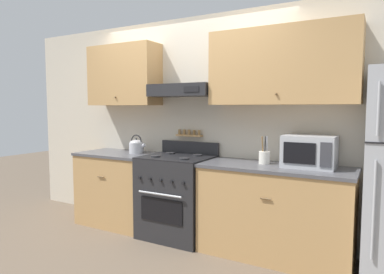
# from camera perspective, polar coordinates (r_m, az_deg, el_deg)

# --- Properties ---
(ground_plane) EXTENTS (16.00, 16.00, 0.00)m
(ground_plane) POSITION_cam_1_polar(r_m,az_deg,el_deg) (3.89, -4.97, -17.49)
(ground_plane) COLOR brown
(wall_back) EXTENTS (5.20, 0.46, 2.55)m
(wall_back) POSITION_cam_1_polar(r_m,az_deg,el_deg) (4.04, 0.95, 5.21)
(wall_back) COLOR beige
(wall_back) RESTS_ON ground_plane
(counter_left) EXTENTS (0.99, 0.64, 0.91)m
(counter_left) POSITION_cam_1_polar(r_m,az_deg,el_deg) (4.52, -12.09, -8.30)
(counter_left) COLOR tan
(counter_left) RESTS_ON ground_plane
(counter_right) EXTENTS (1.48, 0.64, 0.91)m
(counter_right) POSITION_cam_1_polar(r_m,az_deg,el_deg) (3.57, 13.62, -11.92)
(counter_right) COLOR tan
(counter_right) RESTS_ON ground_plane
(stove_range) EXTENTS (0.77, 0.67, 1.07)m
(stove_range) POSITION_cam_1_polar(r_m,az_deg,el_deg) (3.98, -2.53, -9.80)
(stove_range) COLOR #232326
(stove_range) RESTS_ON ground_plane
(tea_kettle) EXTENTS (0.23, 0.18, 0.23)m
(tea_kettle) POSITION_cam_1_polar(r_m,az_deg,el_deg) (4.32, -9.23, -1.49)
(tea_kettle) COLOR #B7B7BC
(tea_kettle) RESTS_ON counter_left
(microwave) EXTENTS (0.48, 0.39, 0.31)m
(microwave) POSITION_cam_1_polar(r_m,az_deg,el_deg) (3.46, 19.01, -2.26)
(microwave) COLOR #ADAFB5
(microwave) RESTS_ON counter_right
(utensil_crock) EXTENTS (0.11, 0.11, 0.28)m
(utensil_crock) POSITION_cam_1_polar(r_m,az_deg,el_deg) (3.55, 11.97, -3.25)
(utensil_crock) COLOR silver
(utensil_crock) RESTS_ON counter_right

